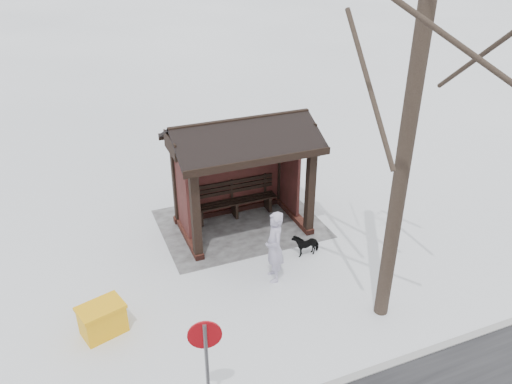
{
  "coord_description": "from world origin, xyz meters",
  "views": [
    {
      "loc": [
        3.98,
        10.69,
        7.13
      ],
      "look_at": [
        -0.06,
        0.8,
        1.46
      ],
      "focal_mm": 35.0,
      "sensor_mm": 36.0,
      "label": 1
    }
  ],
  "objects_px": {
    "tree_near": "(428,0)",
    "pedestrian": "(274,247)",
    "road_sign": "(206,349)",
    "bus_shelter": "(239,151)",
    "grit_bin": "(102,319)",
    "dog": "(306,244)"
  },
  "relations": [
    {
      "from": "bus_shelter",
      "to": "grit_bin",
      "type": "distance_m",
      "value": 5.17
    },
    {
      "from": "tree_near",
      "to": "road_sign",
      "type": "distance_m",
      "value": 6.29
    },
    {
      "from": "tree_near",
      "to": "pedestrian",
      "type": "distance_m",
      "value": 5.85
    },
    {
      "from": "pedestrian",
      "to": "road_sign",
      "type": "relative_size",
      "value": 0.84
    },
    {
      "from": "pedestrian",
      "to": "dog",
      "type": "height_order",
      "value": "pedestrian"
    },
    {
      "from": "bus_shelter",
      "to": "grit_bin",
      "type": "height_order",
      "value": "bus_shelter"
    },
    {
      "from": "pedestrian",
      "to": "grit_bin",
      "type": "relative_size",
      "value": 1.73
    },
    {
      "from": "tree_near",
      "to": "pedestrian",
      "type": "relative_size",
      "value": 5.24
    },
    {
      "from": "tree_near",
      "to": "pedestrian",
      "type": "height_order",
      "value": "tree_near"
    },
    {
      "from": "grit_bin",
      "to": "road_sign",
      "type": "distance_m",
      "value": 3.19
    },
    {
      "from": "road_sign",
      "to": "tree_near",
      "type": "bearing_deg",
      "value": -151.49
    },
    {
      "from": "tree_near",
      "to": "grit_bin",
      "type": "xyz_separation_m",
      "value": [
        5.45,
        -1.56,
        -5.82
      ]
    },
    {
      "from": "bus_shelter",
      "to": "dog",
      "type": "bearing_deg",
      "value": 118.17
    },
    {
      "from": "bus_shelter",
      "to": "tree_near",
      "type": "relative_size",
      "value": 0.4
    },
    {
      "from": "dog",
      "to": "grit_bin",
      "type": "xyz_separation_m",
      "value": [
        4.95,
        0.92,
        0.06
      ]
    },
    {
      "from": "grit_bin",
      "to": "road_sign",
      "type": "xyz_separation_m",
      "value": [
        -1.35,
        2.65,
        1.17
      ]
    },
    {
      "from": "bus_shelter",
      "to": "road_sign",
      "type": "bearing_deg",
      "value": 64.5
    },
    {
      "from": "bus_shelter",
      "to": "tree_near",
      "type": "xyz_separation_m",
      "value": [
        -1.5,
        4.36,
        3.99
      ]
    },
    {
      "from": "tree_near",
      "to": "dog",
      "type": "relative_size",
      "value": 13.59
    },
    {
      "from": "tree_near",
      "to": "road_sign",
      "type": "xyz_separation_m",
      "value": [
        4.1,
        1.08,
        -4.65
      ]
    },
    {
      "from": "dog",
      "to": "bus_shelter",
      "type": "bearing_deg",
      "value": -153.68
    },
    {
      "from": "tree_near",
      "to": "grit_bin",
      "type": "height_order",
      "value": "tree_near"
    }
  ]
}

